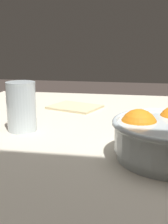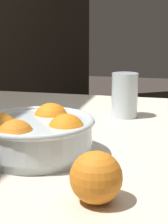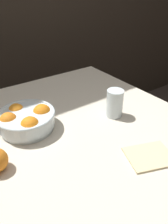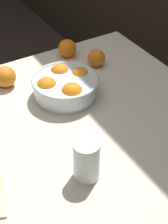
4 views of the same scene
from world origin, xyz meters
TOP-DOWN VIEW (x-y plane):
  - dining_table at (0.00, 0.00)m, footprint 1.03×1.18m
  - fruit_bowl at (-0.18, 0.13)m, footprint 0.25×0.25m
  - juice_glass at (0.20, -0.01)m, footprint 0.08×0.08m
  - orange_loose_near_bowl at (-0.36, -0.04)m, footprint 0.08×0.08m

SIDE VIEW (x-z plane):
  - dining_table at x=0.00m, z-range 0.28..0.99m
  - orange_loose_near_bowl at x=-0.36m, z-range 0.71..0.79m
  - fruit_bowl at x=-0.18m, z-range 0.71..0.81m
  - juice_glass at x=0.20m, z-range 0.70..0.83m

